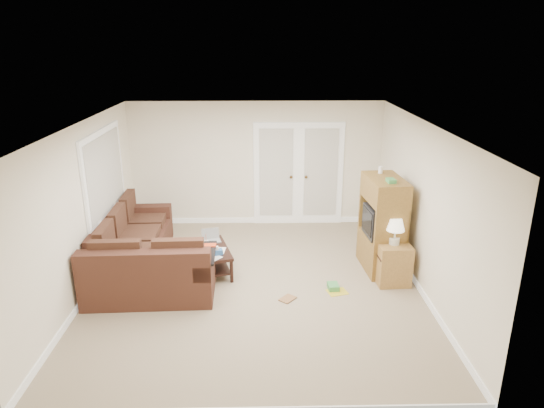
{
  "coord_description": "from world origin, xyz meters",
  "views": [
    {
      "loc": [
        0.11,
        -6.71,
        3.63
      ],
      "look_at": [
        0.27,
        0.7,
        1.1
      ],
      "focal_mm": 32.0,
      "sensor_mm": 36.0,
      "label": 1
    }
  ],
  "objects_px": {
    "sectional_sofa": "(141,256)",
    "coffee_table": "(212,258)",
    "tv_armoire": "(382,224)",
    "side_cabinet": "(393,260)"
  },
  "relations": [
    {
      "from": "coffee_table",
      "to": "side_cabinet",
      "type": "distance_m",
      "value": 2.89
    },
    {
      "from": "sectional_sofa",
      "to": "tv_armoire",
      "type": "height_order",
      "value": "tv_armoire"
    },
    {
      "from": "sectional_sofa",
      "to": "side_cabinet",
      "type": "relative_size",
      "value": 2.71
    },
    {
      "from": "coffee_table",
      "to": "side_cabinet",
      "type": "bearing_deg",
      "value": -24.91
    },
    {
      "from": "sectional_sofa",
      "to": "coffee_table",
      "type": "bearing_deg",
      "value": 6.06
    },
    {
      "from": "sectional_sofa",
      "to": "coffee_table",
      "type": "relative_size",
      "value": 2.57
    },
    {
      "from": "sectional_sofa",
      "to": "side_cabinet",
      "type": "distance_m",
      "value": 3.98
    },
    {
      "from": "coffee_table",
      "to": "tv_armoire",
      "type": "height_order",
      "value": "tv_armoire"
    },
    {
      "from": "tv_armoire",
      "to": "side_cabinet",
      "type": "height_order",
      "value": "tv_armoire"
    },
    {
      "from": "coffee_table",
      "to": "tv_armoire",
      "type": "xyz_separation_m",
      "value": [
        2.77,
        0.05,
        0.56
      ]
    }
  ]
}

